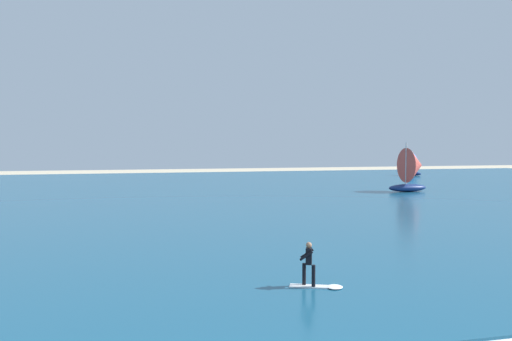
{
  "coord_description": "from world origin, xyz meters",
  "views": [
    {
      "loc": [
        -5.11,
        -8.63,
        5.39
      ],
      "look_at": [
        0.63,
        12.41,
        4.34
      ],
      "focal_mm": 38.93,
      "sensor_mm": 36.0,
      "label": 1
    }
  ],
  "objects": [
    {
      "name": "sailboat_outermost",
      "position": [
        27.82,
        45.96,
        2.6
      ],
      "size": [
        4.62,
        3.9,
        5.45
      ],
      "color": "navy",
      "rests_on": "ocean"
    },
    {
      "name": "sailboat_trailing",
      "position": [
        44.65,
        73.28,
        2.03
      ],
      "size": [
        3.32,
        3.74,
        4.2
      ],
      "color": "navy",
      "rests_on": "ocean"
    },
    {
      "name": "kitesurfer",
      "position": [
        2.28,
        10.33,
        0.7
      ],
      "size": [
        2.01,
        1.31,
        1.67
      ],
      "color": "white",
      "rests_on": "ocean"
    },
    {
      "name": "ocean",
      "position": [
        0.0,
        49.06,
        0.05
      ],
      "size": [
        160.0,
        90.0,
        0.1
      ],
      "primitive_type": "cube",
      "color": "navy",
      "rests_on": "ground"
    }
  ]
}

